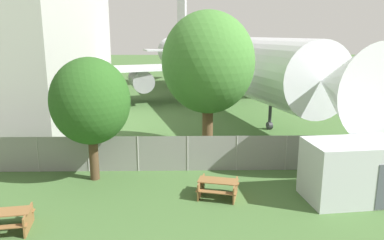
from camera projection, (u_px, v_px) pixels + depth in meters
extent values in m
cylinder|color=gray|center=(38.00, 154.00, 19.07)|extent=(0.07, 0.07, 1.86)
cylinder|color=gray|center=(88.00, 154.00, 19.12)|extent=(0.07, 0.07, 1.86)
cylinder|color=gray|center=(138.00, 154.00, 19.17)|extent=(0.07, 0.07, 1.86)
cylinder|color=gray|center=(187.00, 153.00, 19.22)|extent=(0.07, 0.07, 1.86)
cylinder|color=gray|center=(237.00, 153.00, 19.27)|extent=(0.07, 0.07, 1.86)
cylinder|color=gray|center=(286.00, 153.00, 19.32)|extent=(0.07, 0.07, 1.86)
cylinder|color=gray|center=(335.00, 153.00, 19.37)|extent=(0.07, 0.07, 1.86)
cylinder|color=gray|center=(383.00, 152.00, 19.42)|extent=(0.07, 0.07, 1.86)
cube|color=gray|center=(187.00, 153.00, 19.22)|extent=(56.00, 0.01, 1.86)
cylinder|color=silver|center=(220.00, 61.00, 37.13)|extent=(12.96, 33.83, 4.72)
cone|color=silver|center=(348.00, 87.00, 19.10)|extent=(5.74, 5.74, 4.72)
cone|color=silver|center=(175.00, 52.00, 55.73)|extent=(5.58, 6.77, 4.25)
cube|color=silver|center=(300.00, 64.00, 41.48)|extent=(15.61, 6.39, 0.30)
cylinder|color=#939399|center=(279.00, 76.00, 41.55)|extent=(3.11, 4.64, 2.12)
cube|color=silver|center=(118.00, 69.00, 36.28)|extent=(15.83, 10.15, 0.30)
cylinder|color=#939399|center=(141.00, 80.00, 37.54)|extent=(3.11, 4.64, 2.12)
cube|color=silver|center=(182.00, 9.00, 50.52)|extent=(1.29, 4.17, 7.08)
cube|color=silver|center=(182.00, 50.00, 51.52)|extent=(10.99, 6.24, 0.20)
cylinder|color=#2D2D33|center=(270.00, 116.00, 27.60)|extent=(0.24, 0.24, 1.94)
cylinder|color=#2D2D33|center=(269.00, 126.00, 27.76)|extent=(0.43, 0.62, 0.56)
cylinder|color=#2D2D33|center=(239.00, 90.00, 40.21)|extent=(0.24, 0.24, 1.94)
cylinder|color=#2D2D33|center=(239.00, 97.00, 40.36)|extent=(0.43, 0.62, 0.56)
cylinder|color=#2D2D33|center=(189.00, 93.00, 38.73)|extent=(0.24, 0.24, 1.94)
cylinder|color=#2D2D33|center=(189.00, 99.00, 38.89)|extent=(0.43, 0.62, 0.56)
cube|color=silver|center=(356.00, 171.00, 15.82)|extent=(4.45, 2.78, 2.56)
cube|color=brown|center=(4.00, 212.00, 13.31)|extent=(1.87, 1.04, 0.04)
cube|color=brown|center=(10.00, 213.00, 13.92)|extent=(1.79, 0.57, 0.04)
cube|color=brown|center=(0.00, 228.00, 12.84)|extent=(1.79, 0.57, 0.04)
cube|color=brown|center=(28.00, 220.00, 13.54)|extent=(0.29, 1.39, 0.74)
cube|color=brown|center=(218.00, 181.00, 16.16)|extent=(1.84, 1.15, 0.04)
cube|color=brown|center=(220.00, 182.00, 16.76)|extent=(1.72, 0.68, 0.04)
cube|color=brown|center=(216.00, 192.00, 15.70)|extent=(1.72, 0.68, 0.04)
cube|color=brown|center=(235.00, 190.00, 16.08)|extent=(0.40, 1.37, 0.74)
cube|color=brown|center=(201.00, 187.00, 16.41)|extent=(0.40, 1.37, 0.74)
cylinder|color=brown|center=(208.00, 127.00, 22.31)|extent=(0.64, 0.64, 3.05)
ellipsoid|color=#427A33|center=(208.00, 62.00, 21.45)|extent=(5.35, 5.35, 5.88)
cylinder|color=#4C3823|center=(94.00, 157.00, 18.04)|extent=(0.45, 0.45, 2.29)
ellipsoid|color=#28561E|center=(90.00, 101.00, 17.43)|extent=(3.72, 3.72, 4.09)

